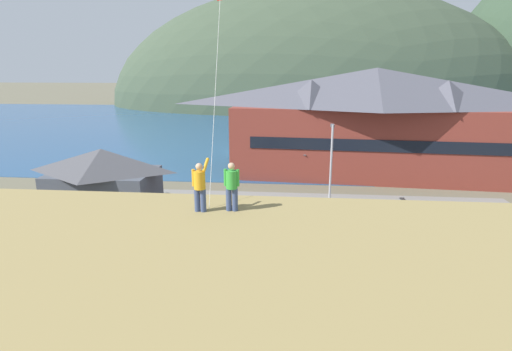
{
  "coord_description": "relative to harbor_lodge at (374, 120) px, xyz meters",
  "views": [
    {
      "loc": [
        2.45,
        -19.37,
        10.6
      ],
      "look_at": [
        -0.22,
        9.0,
        3.16
      ],
      "focal_mm": 28.68,
      "sensor_mm": 36.0,
      "label": 1
    }
  ],
  "objects": [
    {
      "name": "parking_lot_pad",
      "position": [
        -10.29,
        -17.06,
        -5.61
      ],
      "size": [
        40.0,
        20.0,
        0.1
      ],
      "primitive_type": "cube",
      "color": "gray",
      "rests_on": "ground"
    },
    {
      "name": "parked_car_mid_row_near",
      "position": [
        -1.36,
        -20.86,
        -4.6
      ],
      "size": [
        4.3,
        2.25,
        1.82
      ],
      "color": "silver",
      "rests_on": "parking_lot_pad"
    },
    {
      "name": "storage_shed_near_lot",
      "position": [
        -21.86,
        -13.38,
        -3.08
      ],
      "size": [
        8.05,
        5.38,
        4.97
      ],
      "color": "#474C56",
      "rests_on": "ground"
    },
    {
      "name": "parking_light_pole",
      "position": [
        -5.06,
        -11.51,
        -1.74
      ],
      "size": [
        0.24,
        0.78,
        6.59
      ],
      "color": "#ADADB2",
      "rests_on": "parking_lot_pad"
    },
    {
      "name": "storage_shed_waterside",
      "position": [
        -7.31,
        -0.59,
        -3.48
      ],
      "size": [
        5.43,
        5.35,
        4.21
      ],
      "color": "beige",
      "rests_on": "ground"
    },
    {
      "name": "far_hill_west_ridge",
      "position": [
        -1.78,
        87.67,
        -5.66
      ],
      "size": [
        124.74,
        73.92,
        68.53
      ],
      "primitive_type": "ellipsoid",
      "color": "#3D4C38",
      "rests_on": "ground"
    },
    {
      "name": "parked_car_lone_by_shed",
      "position": [
        -4.18,
        -16.49,
        -4.6
      ],
      "size": [
        4.32,
        2.29,
        1.82
      ],
      "color": "navy",
      "rests_on": "parking_lot_pad"
    },
    {
      "name": "parked_car_mid_row_far",
      "position": [
        -12.7,
        -21.29,
        -4.6
      ],
      "size": [
        4.23,
        2.12,
        1.82
      ],
      "color": "#B28923",
      "rests_on": "parking_lot_pad"
    },
    {
      "name": "person_kite_flyer",
      "position": [
        -11.06,
        -28.07,
        1.03
      ],
      "size": [
        0.56,
        0.64,
        1.86
      ],
      "color": "#384770",
      "rests_on": "grassy_hill_foreground"
    },
    {
      "name": "parked_car_front_row_red",
      "position": [
        -12.22,
        -16.3,
        -4.6
      ],
      "size": [
        4.2,
        2.07,
        1.82
      ],
      "color": "black",
      "rests_on": "parking_lot_pad"
    },
    {
      "name": "moored_boat_wharfside",
      "position": [
        -14.51,
        11.17,
        -4.94
      ],
      "size": [
        2.69,
        6.83,
        2.16
      ],
      "color": "#A8A399",
      "rests_on": "ground"
    },
    {
      "name": "harbor_lodge",
      "position": [
        0.0,
        0.0,
        0.0
      ],
      "size": [
        29.84,
        11.18,
        10.73
      ],
      "color": "brown",
      "rests_on": "ground"
    },
    {
      "name": "person_companion",
      "position": [
        -9.96,
        -27.89,
        1.01
      ],
      "size": [
        0.55,
        0.4,
        1.74
      ],
      "color": "#384770",
      "rests_on": "grassy_hill_foreground"
    },
    {
      "name": "bay_water",
      "position": [
        -10.29,
        37.94,
        -5.65
      ],
      "size": [
        360.0,
        84.0,
        0.03
      ],
      "primitive_type": "cube",
      "color": "navy",
      "rests_on": "ground"
    },
    {
      "name": "wharf_dock",
      "position": [
        -11.12,
        12.33,
        -5.31
      ],
      "size": [
        3.2,
        14.27,
        0.7
      ],
      "color": "#70604C",
      "rests_on": "ground"
    },
    {
      "name": "ground_plane",
      "position": [
        -10.29,
        -22.06,
        -5.66
      ],
      "size": [
        600.0,
        600.0,
        0.0
      ],
      "primitive_type": "plane",
      "color": "#66604C"
    }
  ]
}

